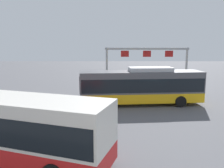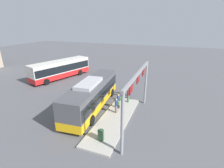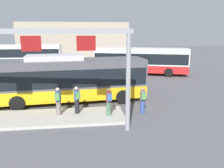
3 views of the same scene
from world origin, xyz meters
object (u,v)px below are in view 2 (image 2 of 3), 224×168
(bus_background_right, at_px, (61,68))
(person_waiting_near, at_px, (129,95))
(person_boarding, at_px, (129,90))
(person_waiting_mid, at_px, (119,101))
(trash_bin, at_px, (101,135))
(person_waiting_far, at_px, (117,105))
(bus_main, at_px, (92,93))

(bus_background_right, xyz_separation_m, person_waiting_near, (-5.45, -13.86, -0.73))
(person_boarding, height_order, person_waiting_mid, person_waiting_mid)
(person_waiting_mid, relative_size, trash_bin, 1.86)
(trash_bin, bearing_deg, bus_background_right, 46.31)
(person_boarding, distance_m, person_waiting_far, 5.16)
(person_boarding, xyz_separation_m, person_waiting_far, (-5.15, -0.05, 0.16))
(bus_background_right, bearing_deg, person_waiting_mid, 79.30)
(person_waiting_far, bearing_deg, bus_main, -4.13)
(person_waiting_near, bearing_deg, trash_bin, 86.45)
(person_boarding, bearing_deg, bus_main, 59.57)
(bus_background_right, height_order, person_waiting_near, bus_background_right)
(bus_main, relative_size, trash_bin, 12.50)
(bus_main, bearing_deg, person_waiting_far, -103.19)
(bus_main, xyz_separation_m, person_waiting_far, (-0.44, -3.05, -0.76))
(bus_main, relative_size, bus_background_right, 1.01)
(person_waiting_near, xyz_separation_m, person_waiting_mid, (-1.87, 0.61, 0.00))
(bus_background_right, distance_m, person_waiting_mid, 15.15)
(person_waiting_near, bearing_deg, bus_background_right, -23.41)
(person_waiting_near, distance_m, person_waiting_mid, 1.96)
(person_waiting_mid, bearing_deg, person_boarding, -108.31)
(person_waiting_near, xyz_separation_m, person_waiting_far, (-2.96, 0.49, 0.00))
(person_waiting_far, bearing_deg, person_boarding, -85.33)
(bus_background_right, distance_m, person_waiting_far, 15.82)
(bus_background_right, relative_size, person_waiting_mid, 6.65)
(bus_background_right, xyz_separation_m, person_waiting_far, (-8.42, -13.37, -0.73))
(person_boarding, relative_size, person_waiting_mid, 1.00)
(trash_bin, bearing_deg, person_waiting_near, -1.61)
(person_waiting_mid, height_order, trash_bin, person_waiting_mid)
(person_waiting_near, bearing_deg, person_waiting_far, 78.68)
(bus_background_right, relative_size, person_waiting_far, 6.65)
(bus_main, bearing_deg, person_waiting_near, -59.46)
(person_boarding, height_order, trash_bin, person_boarding)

